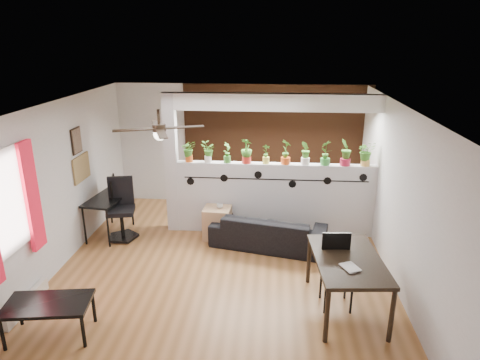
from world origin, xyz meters
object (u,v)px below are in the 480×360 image
Objects in this scene: ceiling_fan at (159,130)px; coffee_table at (48,306)px; potted_plant_1 at (208,151)px; dining_table at (348,264)px; potted_plant_5 at (286,151)px; potted_plant_8 at (346,151)px; office_chair at (122,213)px; cup at (220,206)px; folding_chair at (336,263)px; potted_plant_2 at (227,152)px; potted_plant_3 at (247,150)px; potted_plant_6 at (306,152)px; potted_plant_9 at (366,153)px; computer_desk at (108,201)px; cube_shelf at (217,223)px; potted_plant_4 at (266,153)px; sofa at (268,231)px; potted_plant_0 at (189,151)px; potted_plant_7 at (326,152)px.

ceiling_fan is 2.61m from coffee_table.
dining_table is at bearing -46.78° from potted_plant_1.
potted_plant_8 reaches higher than potted_plant_5.
office_chair is (-1.54, -0.46, -1.06)m from potted_plant_1.
cup is 2.60m from folding_chair.
potted_plant_2 is 0.35× the size of coffee_table.
potted_plant_6 is at bearing -0.00° from potted_plant_3.
cup is at bearing -53.98° from potted_plant_1.
potted_plant_8 is at bearing 80.11° from folding_chair.
potted_plant_9 is 2.75m from cup.
cube_shelf is at bearing 0.30° from computer_desk.
potted_plant_4 reaches higher than dining_table.
folding_chair reaches higher than coffee_table.
potted_plant_9 is at bearing 0.00° from potted_plant_8.
sofa is 1.90m from folding_chair.
sofa is 16.51× the size of cup.
potted_plant_3 is at bearing 180.00° from potted_plant_4.
cup is 0.08× the size of dining_table.
ceiling_fan is at bearing 170.95° from folding_chair.
folding_chair is (1.88, -1.85, 0.31)m from cube_shelf.
computer_desk is at bearing -166.59° from potted_plant_0.
potted_plant_6 is at bearing 44.49° from coffee_table.
cube_shelf is at bearing -31.80° from potted_plant_0.
potted_plant_0 is at bearing 137.46° from dining_table.
potted_plant_1 is at bearing 123.48° from cube_shelf.
potted_plant_7 is at bearing 89.20° from folding_chair.
sofa is (-1.68, -0.58, -1.31)m from potted_plant_9.
potted_plant_6 is 0.70m from potted_plant_8.
potted_plant_9 is 0.23× the size of sofa.
sofa is 2.10m from dining_table.
potted_plant_1 is 0.35m from potted_plant_2.
potted_plant_2 is at bearing 13.77° from office_chair.
computer_desk is at bearing 96.46° from coffee_table.
potted_plant_6 reaches higher than cube_shelf.
cube_shelf is 2.86m from dining_table.
potted_plant_7 is at bearing 0.00° from potted_plant_2.
dining_table is (1.07, -1.77, 0.41)m from sofa.
potted_plant_6 is 0.29× the size of dining_table.
potted_plant_5 is 3.37m from computer_desk.
computer_desk is at bearing -174.40° from potted_plant_6.
dining_table is (4.02, -1.99, 0.02)m from computer_desk.
dining_table is (3.74, -1.88, 0.20)m from office_chair.
potted_plant_9 is at bearing 36.58° from coffee_table.
potted_plant_5 is at bearing 45.39° from ceiling_fan.
potted_plant_4 is 2.74m from dining_table.
potted_plant_5 reaches higher than potted_plant_3.
computer_desk is 4.49m from dining_table.
office_chair is (-3.29, -0.46, -1.08)m from potted_plant_6.
coffee_table is (-2.20, -3.20, -1.17)m from potted_plant_3.
cube_shelf is at bearing -146.05° from potted_plant_3.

